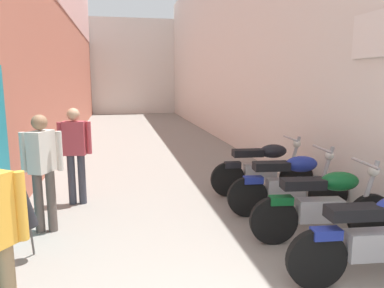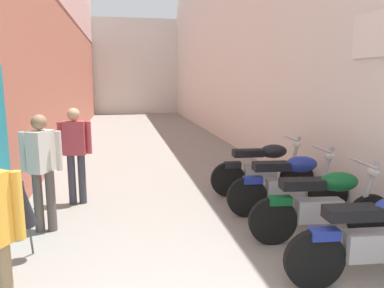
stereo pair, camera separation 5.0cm
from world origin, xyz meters
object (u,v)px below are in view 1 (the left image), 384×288
object	(u,v)px
motorcycle_second	(325,204)
pedestrian_mid_alley	(42,165)
motorcycle_nearest	(380,237)
umbrella_leaning	(26,204)
motorcycle_third	(289,183)
pedestrian_further_down	(75,149)
motorcycle_fourth	(263,167)

from	to	relation	value
motorcycle_second	pedestrian_mid_alley	distance (m)	3.62
motorcycle_nearest	umbrella_leaning	world-z (taller)	motorcycle_nearest
motorcycle_third	pedestrian_further_down	size ratio (longest dim) A/B	1.18
motorcycle_fourth	motorcycle_nearest	bearing A→B (deg)	-90.00
pedestrian_further_down	umbrella_leaning	size ratio (longest dim) A/B	1.63
motorcycle_third	motorcycle_fourth	size ratio (longest dim) A/B	1.00
motorcycle_nearest	umbrella_leaning	size ratio (longest dim) A/B	1.92
motorcycle_third	umbrella_leaning	size ratio (longest dim) A/B	1.92
motorcycle_second	motorcycle_fourth	xyz separation A→B (m)	(0.00, 1.96, 0.00)
umbrella_leaning	motorcycle_third	bearing A→B (deg)	12.62
pedestrian_further_down	pedestrian_mid_alley	bearing A→B (deg)	-105.13
pedestrian_mid_alley	motorcycle_third	bearing A→B (deg)	-1.21
pedestrian_further_down	motorcycle_second	bearing A→B (deg)	-33.61
motorcycle_nearest	motorcycle_third	xyz separation A→B (m)	(-0.00, 1.93, 0.00)
pedestrian_further_down	umbrella_leaning	xyz separation A→B (m)	(-0.32, -1.93, -0.24)
motorcycle_third	pedestrian_mid_alley	bearing A→B (deg)	178.79
motorcycle_nearest	pedestrian_mid_alley	world-z (taller)	pedestrian_mid_alley
pedestrian_mid_alley	pedestrian_further_down	xyz separation A→B (m)	(0.29, 1.08, 0.00)
pedestrian_further_down	umbrella_leaning	world-z (taller)	pedestrian_further_down
motorcycle_fourth	pedestrian_further_down	size ratio (longest dim) A/B	1.18
motorcycle_fourth	umbrella_leaning	bearing A→B (deg)	-152.83
umbrella_leaning	motorcycle_fourth	bearing A→B (deg)	27.17
motorcycle_nearest	motorcycle_second	size ratio (longest dim) A/B	1.00
motorcycle_second	motorcycle_third	size ratio (longest dim) A/B	1.00
motorcycle_second	motorcycle_fourth	world-z (taller)	same
motorcycle_nearest	motorcycle_second	distance (m)	0.98
motorcycle_second	umbrella_leaning	xyz separation A→B (m)	(-3.47, 0.17, 0.18)
pedestrian_mid_alley	pedestrian_further_down	size ratio (longest dim) A/B	1.00
motorcycle_nearest	motorcycle_third	bearing A→B (deg)	90.00
motorcycle_nearest	motorcycle_fourth	bearing A→B (deg)	90.00
pedestrian_mid_alley	umbrella_leaning	size ratio (longest dim) A/B	1.63
motorcycle_second	motorcycle_nearest	bearing A→B (deg)	-90.00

